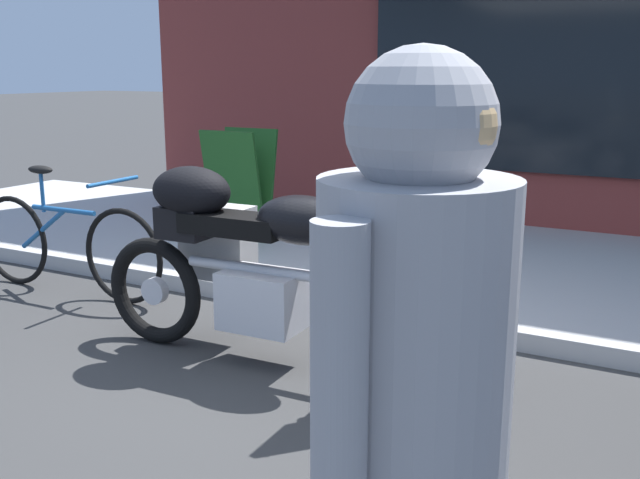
{
  "coord_description": "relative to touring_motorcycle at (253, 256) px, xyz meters",
  "views": [
    {
      "loc": [
        1.97,
        -3.04,
        1.61
      ],
      "look_at": [
        0.14,
        0.39,
        0.7
      ],
      "focal_mm": 41.22,
      "sensor_mm": 36.0,
      "label": 1
    }
  ],
  "objects": [
    {
      "name": "sandwich_board_sign",
      "position": [
        -1.49,
        2.07,
        0.0
      ],
      "size": [
        0.55,
        0.42,
        0.97
      ],
      "color": "#1E511E",
      "rests_on": "sidewalk_curb"
    },
    {
      "name": "pedestrian_walking",
      "position": [
        1.7,
        -2.01,
        0.43
      ],
      "size": [
        0.45,
        0.55,
        1.65
      ],
      "color": "#373737",
      "rests_on": "ground_plane"
    },
    {
      "name": "ground_plane",
      "position": [
        0.19,
        -0.22,
        -0.61
      ],
      "size": [
        80.0,
        80.0,
        0.0
      ],
      "primitive_type": "plane",
      "color": "#343434"
    },
    {
      "name": "parked_bicycle",
      "position": [
        -1.91,
        0.43,
        -0.23
      ],
      "size": [
        1.76,
        0.48,
        0.93
      ],
      "color": "black",
      "rests_on": "ground_plane"
    },
    {
      "name": "touring_motorcycle",
      "position": [
        0.0,
        0.0,
        0.0
      ],
      "size": [
        2.24,
        0.64,
        1.4
      ],
      "color": "black",
      "rests_on": "ground_plane"
    }
  ]
}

